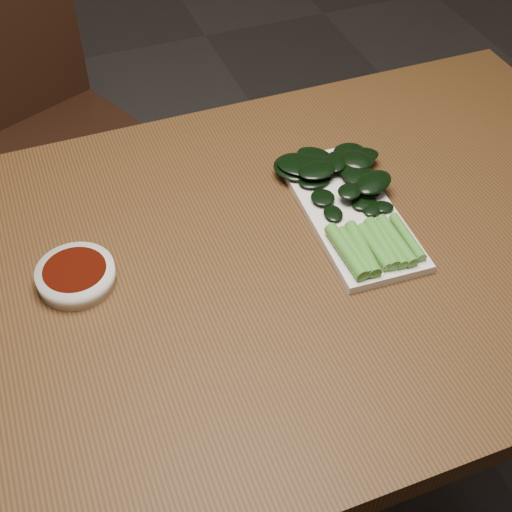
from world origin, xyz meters
name	(u,v)px	position (x,y,z in m)	size (l,w,h in m)	color
ground	(248,493)	(0.00, 0.00, 0.00)	(6.00, 6.00, 0.00)	#2C292A
table	(245,294)	(0.00, 0.00, 0.68)	(1.40, 0.80, 0.75)	#422913
chair_far	(43,123)	(-0.21, 0.86, 0.49)	(0.54, 0.54, 0.89)	black
sauce_bowl	(76,275)	(-0.24, 0.05, 0.76)	(0.11, 0.11, 0.03)	silver
serving_plate	(350,212)	(0.19, 0.04, 0.76)	(0.15, 0.32, 0.01)	silver
gai_lan	(348,194)	(0.20, 0.06, 0.77)	(0.20, 0.32, 0.03)	#468A2F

